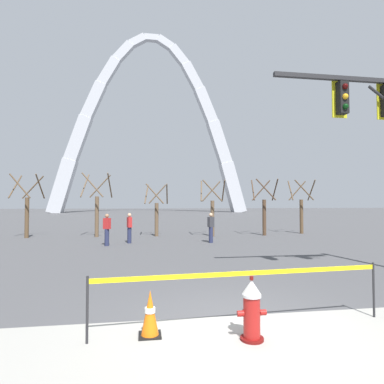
{
  "coord_description": "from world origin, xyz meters",
  "views": [
    {
      "loc": [
        -1.59,
        -5.6,
        2.13
      ],
      "look_at": [
        0.02,
        5.0,
        2.5
      ],
      "focal_mm": 29.8,
      "sensor_mm": 36.0,
      "label": 1
    }
  ],
  "objects_px": {
    "pedestrian_standing_center": "(107,229)",
    "traffic_cone_by_hydrant": "(150,314)",
    "fire_hydrant": "(252,310)",
    "monument_arch": "(151,134)",
    "pedestrian_walking_right": "(211,227)",
    "pedestrian_walking_left": "(129,228)"
  },
  "relations": [
    {
      "from": "traffic_cone_by_hydrant",
      "to": "pedestrian_walking_left",
      "type": "relative_size",
      "value": 0.46
    },
    {
      "from": "monument_arch",
      "to": "pedestrian_standing_center",
      "type": "bearing_deg",
      "value": -93.48
    },
    {
      "from": "fire_hydrant",
      "to": "traffic_cone_by_hydrant",
      "type": "distance_m",
      "value": 1.61
    },
    {
      "from": "traffic_cone_by_hydrant",
      "to": "pedestrian_walking_left",
      "type": "bearing_deg",
      "value": 94.03
    },
    {
      "from": "fire_hydrant",
      "to": "monument_arch",
      "type": "bearing_deg",
      "value": 90.07
    },
    {
      "from": "traffic_cone_by_hydrant",
      "to": "pedestrian_walking_right",
      "type": "distance_m",
      "value": 12.08
    },
    {
      "from": "traffic_cone_by_hydrant",
      "to": "pedestrian_standing_center",
      "type": "relative_size",
      "value": 0.46
    },
    {
      "from": "pedestrian_walking_right",
      "to": "pedestrian_walking_left",
      "type": "bearing_deg",
      "value": 173.7
    },
    {
      "from": "pedestrian_standing_center",
      "to": "traffic_cone_by_hydrant",
      "type": "bearing_deg",
      "value": -80.26
    },
    {
      "from": "pedestrian_standing_center",
      "to": "pedestrian_walking_right",
      "type": "xyz_separation_m",
      "value": [
        5.37,
        0.45,
        0.0
      ]
    },
    {
      "from": "pedestrian_walking_right",
      "to": "pedestrian_standing_center",
      "type": "bearing_deg",
      "value": -175.25
    },
    {
      "from": "pedestrian_standing_center",
      "to": "pedestrian_walking_right",
      "type": "distance_m",
      "value": 5.39
    },
    {
      "from": "fire_hydrant",
      "to": "pedestrian_walking_right",
      "type": "height_order",
      "value": "pedestrian_walking_right"
    },
    {
      "from": "pedestrian_walking_right",
      "to": "fire_hydrant",
      "type": "bearing_deg",
      "value": -99.06
    },
    {
      "from": "fire_hydrant",
      "to": "pedestrian_walking_left",
      "type": "bearing_deg",
      "value": 100.96
    },
    {
      "from": "fire_hydrant",
      "to": "pedestrian_standing_center",
      "type": "bearing_deg",
      "value": 106.77
    },
    {
      "from": "pedestrian_walking_left",
      "to": "pedestrian_walking_right",
      "type": "relative_size",
      "value": 1.0
    },
    {
      "from": "fire_hydrant",
      "to": "pedestrian_walking_left",
      "type": "distance_m",
      "value": 12.66
    },
    {
      "from": "fire_hydrant",
      "to": "pedestrian_walking_right",
      "type": "relative_size",
      "value": 0.62
    },
    {
      "from": "fire_hydrant",
      "to": "pedestrian_standing_center",
      "type": "distance_m",
      "value": 12.02
    },
    {
      "from": "pedestrian_walking_left",
      "to": "traffic_cone_by_hydrant",
      "type": "bearing_deg",
      "value": -85.97
    },
    {
      "from": "fire_hydrant",
      "to": "pedestrian_walking_right",
      "type": "xyz_separation_m",
      "value": [
        1.91,
        11.95,
        0.35
      ]
    }
  ]
}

